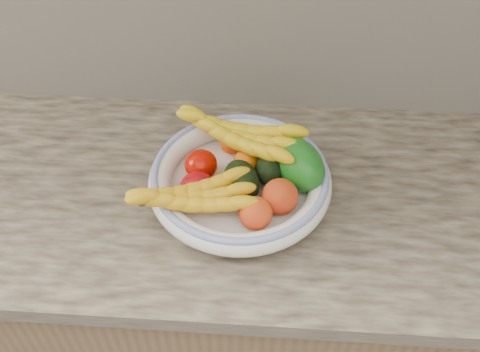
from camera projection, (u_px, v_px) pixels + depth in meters
name	position (u px, v px, depth m)	size (l,w,h in m)	color
kitchen_counter	(241.00, 291.00, 1.50)	(2.44, 0.66, 1.40)	brown
fruit_bowl	(240.00, 180.00, 1.14)	(0.39, 0.39, 0.08)	white
clementine_back_left	(231.00, 144.00, 1.20)	(0.05, 0.05, 0.04)	#FF4F05
clementine_back_right	(255.00, 146.00, 1.20)	(0.06, 0.06, 0.05)	#F85405
clementine_back_mid	(247.00, 161.00, 1.17)	(0.06, 0.06, 0.05)	orange
clementine_extra	(247.00, 158.00, 1.17)	(0.05, 0.05, 0.04)	#F26005
tomato_left	(201.00, 165.00, 1.15)	(0.07, 0.07, 0.06)	#B50C00
tomato_near_left	(198.00, 189.00, 1.10)	(0.08, 0.08, 0.07)	#A7060E
avocado_center	(241.00, 181.00, 1.11)	(0.07, 0.10, 0.07)	black
avocado_right	(272.00, 167.00, 1.14)	(0.07, 0.10, 0.07)	black
green_mango	(299.00, 165.00, 1.13)	(0.09, 0.14, 0.10)	#115810
peach_front	(255.00, 213.00, 1.05)	(0.07, 0.07, 0.07)	orange
peach_right	(280.00, 197.00, 1.08)	(0.08, 0.08, 0.08)	#DA5C16
banana_bunch_back	(238.00, 137.00, 1.17)	(0.31, 0.11, 0.09)	yellow
banana_bunch_front	(192.00, 199.00, 1.05)	(0.27, 0.11, 0.08)	yellow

